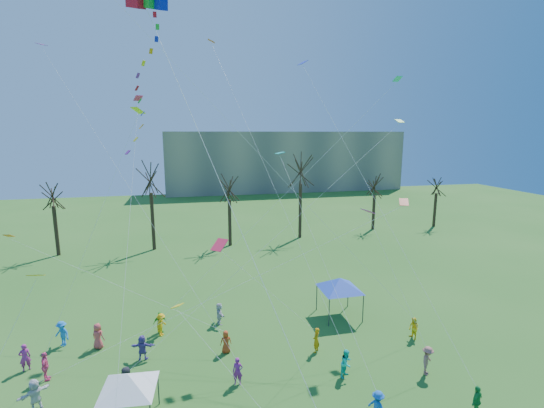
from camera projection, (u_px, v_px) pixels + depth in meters
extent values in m
cube|color=gray|center=(284.00, 161.00, 98.95)|extent=(60.00, 14.00, 15.00)
cylinder|color=black|center=(56.00, 231.00, 45.67)|extent=(0.44, 0.44, 6.10)
cylinder|color=black|center=(153.00, 221.00, 47.85)|extent=(0.44, 0.44, 7.34)
cylinder|color=black|center=(230.00, 223.00, 49.72)|extent=(0.44, 0.44, 6.16)
cylinder|color=black|center=(300.00, 211.00, 53.37)|extent=(0.44, 0.44, 7.69)
cylinder|color=black|center=(374.00, 212.00, 58.18)|extent=(0.44, 0.44, 5.30)
cylinder|color=black|center=(435.00, 210.00, 59.97)|extent=(0.44, 0.44, 5.36)
cube|color=red|center=(136.00, 0.00, 18.99)|extent=(1.04, 1.16, 1.00)
cube|color=green|center=(147.00, 1.00, 19.10)|extent=(1.04, 1.16, 1.00)
cube|color=#0F1DC1|center=(158.00, 2.00, 19.22)|extent=(1.04, 1.16, 1.00)
cylinder|color=white|center=(230.00, 205.00, 17.16)|extent=(0.02, 0.02, 21.64)
cylinder|color=#3F3F44|center=(111.00, 393.00, 20.30)|extent=(0.07, 0.07, 1.97)
cylinder|color=#3F3F44|center=(158.00, 388.00, 20.65)|extent=(0.07, 0.07, 1.97)
pyramid|color=white|center=(128.00, 382.00, 19.03)|extent=(3.75, 3.75, 0.85)
cylinder|color=#3F3F44|center=(329.00, 312.00, 29.03)|extent=(0.08, 0.08, 2.29)
cylinder|color=#3F3F44|center=(363.00, 309.00, 29.66)|extent=(0.08, 0.08, 2.29)
cylinder|color=#3F3F44|center=(317.00, 297.00, 31.75)|extent=(0.08, 0.08, 2.29)
cylinder|color=#3F3F44|center=(348.00, 294.00, 32.37)|extent=(0.08, 0.08, 2.29)
pyramid|color=blue|center=(340.00, 284.00, 30.40)|extent=(4.36, 4.36, 0.98)
imported|color=blue|center=(378.00, 407.00, 19.43)|extent=(1.13, 1.29, 1.73)
imported|color=green|center=(477.00, 401.00, 19.88)|extent=(1.08, 0.82, 1.71)
imported|color=silver|center=(35.00, 395.00, 20.27)|extent=(1.61, 1.48, 1.79)
imported|color=black|center=(127.00, 383.00, 21.20)|extent=(0.69, 0.97, 1.86)
imported|color=#85217E|center=(238.00, 371.00, 22.36)|extent=(0.69, 0.54, 1.67)
imported|color=#0ECBBA|center=(346.00, 363.00, 23.09)|extent=(1.08, 1.05, 1.76)
imported|color=#9D6155|center=(427.00, 361.00, 23.27)|extent=(1.34, 1.29, 1.83)
imported|color=#FF5492|center=(45.00, 366.00, 22.72)|extent=(0.59, 1.11, 1.81)
imported|color=#5E4BA2|center=(142.00, 347.00, 24.83)|extent=(1.62, 0.74, 1.68)
imported|color=#B53B16|center=(226.00, 342.00, 25.62)|extent=(0.78, 0.52, 1.57)
imported|color=orange|center=(316.00, 340.00, 25.68)|extent=(0.74, 0.75, 1.74)
imported|color=yellow|center=(414.00, 329.00, 27.31)|extent=(0.69, 0.84, 1.61)
imported|color=blue|center=(62.00, 334.00, 26.40)|extent=(1.36, 1.22, 1.83)
imported|color=green|center=(160.00, 322.00, 28.20)|extent=(1.03, 0.72, 1.62)
imported|color=silver|center=(219.00, 313.00, 29.47)|extent=(0.68, 1.63, 1.71)
imported|color=#A32881|center=(25.00, 357.00, 23.67)|extent=(0.77, 0.67, 1.78)
imported|color=#CD4446|center=(98.00, 336.00, 26.12)|extent=(1.05, 0.92, 1.81)
imported|color=#F9AF0D|center=(161.00, 325.00, 27.76)|extent=(1.05, 1.27, 1.71)
cube|color=yellow|center=(36.00, 275.00, 18.89)|extent=(0.63, 0.77, 0.32)
cube|color=#D92469|center=(138.00, 98.00, 26.40)|extent=(0.73, 0.78, 0.34)
cylinder|color=white|center=(129.00, 231.00, 21.69)|extent=(0.01, 0.01, 20.00)
cube|color=yellow|center=(177.00, 306.00, 18.77)|extent=(0.72, 0.70, 0.28)
cylinder|color=white|center=(223.00, 364.00, 18.20)|extent=(0.01, 0.01, 6.88)
cube|color=#18B7A2|center=(280.00, 153.00, 27.28)|extent=(0.75, 0.65, 0.14)
cylinder|color=white|center=(321.00, 255.00, 23.31)|extent=(0.01, 0.01, 16.26)
cube|color=blue|center=(303.00, 63.00, 30.11)|extent=(0.84, 0.78, 0.39)
cylinder|color=white|center=(372.00, 194.00, 24.95)|extent=(0.01, 0.01, 24.68)
cube|color=red|center=(404.00, 202.00, 21.39)|extent=(0.69, 0.74, 0.34)
cylinder|color=white|center=(224.00, 292.00, 20.79)|extent=(0.01, 0.01, 22.37)
cube|color=#65E836|center=(400.00, 121.00, 30.49)|extent=(0.55, 0.68, 0.30)
cylinder|color=white|center=(288.00, 226.00, 25.81)|extent=(0.01, 0.01, 26.17)
cube|color=#9F2D92|center=(41.00, 44.00, 26.92)|extent=(0.85, 0.85, 0.20)
cylinder|color=white|center=(130.00, 189.00, 24.59)|extent=(0.01, 0.01, 25.44)
cube|color=orange|center=(211.00, 41.00, 33.34)|extent=(0.63, 0.53, 0.31)
cylinder|color=white|center=(267.00, 170.00, 28.17)|extent=(0.01, 0.01, 27.37)
cube|color=#DA249B|center=(368.00, 211.00, 23.23)|extent=(0.91, 0.82, 0.33)
cylinder|color=white|center=(398.00, 283.00, 23.21)|extent=(0.01, 0.01, 9.19)
cube|color=#D1EC18|center=(138.00, 110.00, 22.53)|extent=(0.86, 0.88, 0.37)
cylinder|color=white|center=(91.00, 236.00, 22.59)|extent=(0.01, 0.01, 15.62)
cube|color=#19C0BA|center=(397.00, 79.00, 30.32)|extent=(0.58, 0.69, 0.37)
cylinder|color=white|center=(283.00, 197.00, 27.53)|extent=(0.01, 0.01, 26.92)
cube|color=#FA610D|center=(9.00, 236.00, 28.46)|extent=(0.64, 0.74, 0.35)
cylinder|color=white|center=(111.00, 283.00, 26.99)|extent=(0.01, 0.01, 18.02)
cube|color=#DF2545|center=(219.00, 245.00, 15.92)|extent=(0.80, 0.81, 0.40)
cylinder|color=white|center=(279.00, 300.00, 20.76)|extent=(0.01, 0.01, 12.82)
cylinder|color=white|center=(286.00, 183.00, 23.55)|extent=(0.01, 0.01, 27.86)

